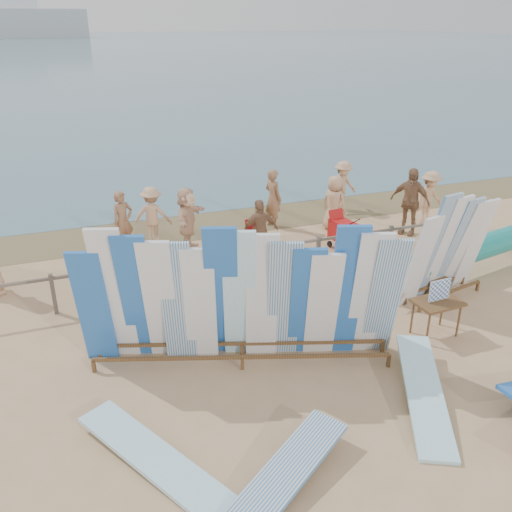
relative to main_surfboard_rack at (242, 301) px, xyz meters
name	(u,v)px	position (x,y,z in m)	size (l,w,h in m)	color
ground	(292,352)	(0.95, -0.02, -1.23)	(160.00, 160.00, 0.00)	tan
ocean	(59,45)	(0.95, 127.98, -1.23)	(320.00, 240.00, 0.02)	slate
wet_sand_strip	(194,224)	(0.95, 7.18, -1.23)	(40.00, 2.60, 0.01)	olive
distant_ship	(7,19)	(-11.05, 179.98, 4.08)	(45.00, 8.00, 14.00)	#999EA3
fence	(239,258)	(0.95, 2.98, -0.60)	(12.08, 0.08, 0.90)	#6D5F53
main_surfboard_rack	(242,301)	(0.00, 0.00, 0.00)	(5.39, 2.38, 2.72)	brown
side_surfboard_rack	(449,250)	(4.88, 0.79, -0.10)	(2.26, 0.99, 2.52)	brown
outrigger_canoe	(486,247)	(6.66, 1.56, -0.60)	(6.87, 1.95, 0.98)	brown
vendor_table	(436,317)	(3.76, -0.41, -0.84)	(0.92, 0.67, 1.17)	brown
flat_board_a	(154,463)	(-1.93, -1.85, -1.23)	(0.56, 2.70, 0.07)	#98DCF3
flat_board_b	(422,402)	(2.35, -2.03, -1.23)	(0.56, 2.70, 0.07)	#98DCF3
flat_board_e	(276,494)	(-0.54, -2.92, -1.23)	(0.56, 2.70, 0.07)	silver
beach_chair_left	(258,257)	(1.69, 3.72, -1.00)	(0.54, 0.56, 0.79)	#AE1312
beach_chair_right	(261,245)	(1.99, 4.30, -0.95)	(0.77, 0.79, 0.97)	#AE1312
stroller	(342,235)	(4.12, 3.94, -0.82)	(0.65, 0.83, 1.03)	#AE1312
beachgoer_9	(342,186)	(5.66, 6.79, -0.44)	(1.02, 0.42, 1.58)	tan
beachgoer_4	(260,231)	(1.83, 3.98, -0.43)	(0.94, 0.41, 1.61)	#8C6042
beachgoer_1	(123,221)	(-1.23, 5.88, -0.43)	(0.59, 0.32, 1.60)	#8C6042
beachgoer_7	(273,198)	(3.06, 6.17, -0.37)	(0.62, 0.34, 1.71)	#8C6042
beachgoer_5	(187,219)	(0.34, 5.39, -0.39)	(1.56, 0.50, 1.68)	beige
beachgoer_extra_0	(429,198)	(7.41, 4.78, -0.43)	(1.04, 0.43, 1.61)	tan
beachgoer_10	(410,201)	(6.41, 4.33, -0.28)	(1.11, 0.48, 1.90)	#8C6042
beachgoer_3	(152,215)	(-0.43, 6.18, -0.45)	(1.00, 0.41, 1.55)	tan
beachgoer_6	(334,203)	(4.60, 5.33, -0.43)	(0.78, 0.37, 1.60)	tan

